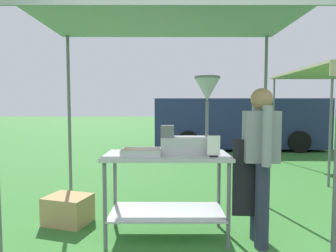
# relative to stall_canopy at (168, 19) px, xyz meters

# --- Properties ---
(ground_plane) EXTENTS (70.00, 70.00, 0.00)m
(ground_plane) POSITION_rel_stall_canopy_xyz_m (0.22, 4.76, -2.37)
(ground_plane) COLOR #33702D
(stall_canopy) EXTENTS (2.99, 1.97, 2.47)m
(stall_canopy) POSITION_rel_stall_canopy_xyz_m (0.00, 0.00, 0.00)
(stall_canopy) COLOR slate
(stall_canopy) RESTS_ON ground
(donut_cart) EXTENTS (1.33, 0.65, 0.92)m
(donut_cart) POSITION_rel_stall_canopy_xyz_m (-0.00, -0.10, -1.70)
(donut_cart) COLOR #B7B7BC
(donut_cart) RESTS_ON ground
(donut_tray) EXTENTS (0.41, 0.29, 0.07)m
(donut_tray) POSITION_rel_stall_canopy_xyz_m (-0.27, -0.20, -1.43)
(donut_tray) COLOR #B7B7BC
(donut_tray) RESTS_ON donut_cart
(donut_fryer) EXTENTS (0.64, 0.28, 0.83)m
(donut_fryer) POSITION_rel_stall_canopy_xyz_m (0.28, -0.05, -1.13)
(donut_fryer) COLOR #B7B7BC
(donut_fryer) RESTS_ON donut_cart
(menu_sign) EXTENTS (0.13, 0.05, 0.22)m
(menu_sign) POSITION_rel_stall_canopy_xyz_m (0.47, -0.28, -1.36)
(menu_sign) COLOR black
(menu_sign) RESTS_ON donut_cart
(vendor) EXTENTS (0.46, 0.53, 1.61)m
(vendor) POSITION_rel_stall_canopy_xyz_m (0.95, -0.25, -1.46)
(vendor) COLOR #2D3347
(vendor) RESTS_ON ground
(supply_crate) EXTENTS (0.60, 0.52, 0.34)m
(supply_crate) POSITION_rel_stall_canopy_xyz_m (-1.21, 0.28, -2.20)
(supply_crate) COLOR tan
(supply_crate) RESTS_ON ground
(van_navy) EXTENTS (5.60, 2.18, 1.69)m
(van_navy) POSITION_rel_stall_canopy_xyz_m (2.41, 6.75, -1.49)
(van_navy) COLOR navy
(van_navy) RESTS_ON ground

